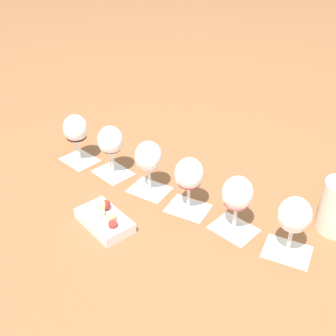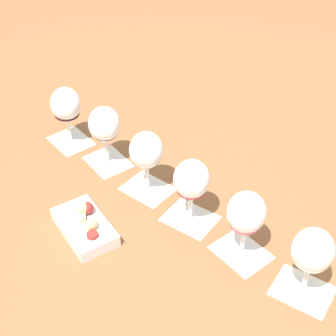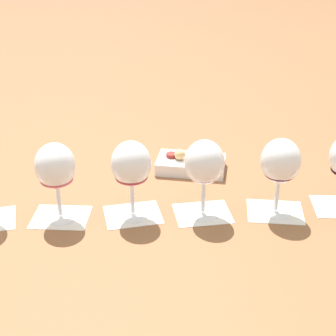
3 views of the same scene
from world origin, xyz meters
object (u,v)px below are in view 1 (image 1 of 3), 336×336
object	(u,v)px
wine_glass_2	(189,176)
wine_glass_4	(111,143)
wine_glass_5	(76,131)
wine_glass_0	(294,218)
wine_glass_1	(237,196)
wine_glass_3	(149,159)
snack_dish	(104,219)

from	to	relation	value
wine_glass_2	wine_glass_4	world-z (taller)	same
wine_glass_4	wine_glass_5	distance (m)	0.14
wine_glass_0	wine_glass_2	world-z (taller)	same
wine_glass_1	wine_glass_4	world-z (taller)	same
wine_glass_0	wine_glass_3	xyz separation A→B (m)	(0.37, 0.24, -0.00)
wine_glass_1	wine_glass_3	world-z (taller)	same
wine_glass_4	wine_glass_5	size ratio (longest dim) A/B	1.00
wine_glass_3	wine_glass_5	xyz separation A→B (m)	(0.25, 0.17, 0.00)
wine_glass_1	wine_glass_2	bearing A→B (deg)	33.14
wine_glass_1	wine_glass_4	size ratio (longest dim) A/B	1.00
wine_glass_0	wine_glass_1	xyz separation A→B (m)	(0.12, 0.09, 0.00)
wine_glass_5	snack_dish	world-z (taller)	wine_glass_5
wine_glass_1	snack_dish	world-z (taller)	wine_glass_1
wine_glass_5	wine_glass_1	bearing A→B (deg)	-146.51
wine_glass_1	snack_dish	distance (m)	0.36
wine_glass_4	snack_dish	size ratio (longest dim) A/B	0.89
wine_glass_2	wine_glass_3	world-z (taller)	same
wine_glass_3	snack_dish	size ratio (longest dim) A/B	0.89
wine_glass_0	wine_glass_1	size ratio (longest dim) A/B	1.00
wine_glass_3	snack_dish	world-z (taller)	wine_glass_3
wine_glass_5	snack_dish	distance (m)	0.37
wine_glass_4	wine_glass_5	bearing A→B (deg)	37.24
wine_glass_1	wine_glass_3	size ratio (longest dim) A/B	1.00
wine_glass_2	snack_dish	distance (m)	0.26
wine_glass_2	snack_dish	bearing A→B (deg)	86.81
wine_glass_0	wine_glass_5	size ratio (longest dim) A/B	1.00
wine_glass_3	wine_glass_5	bearing A→B (deg)	34.62
wine_glass_2	wine_glass_5	bearing A→B (deg)	33.61
wine_glass_2	wine_glass_4	size ratio (longest dim) A/B	1.00
wine_glass_0	snack_dish	size ratio (longest dim) A/B	0.89
wine_glass_3	wine_glass_4	bearing A→B (deg)	32.15
wine_glass_2	wine_glass_5	distance (m)	0.44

